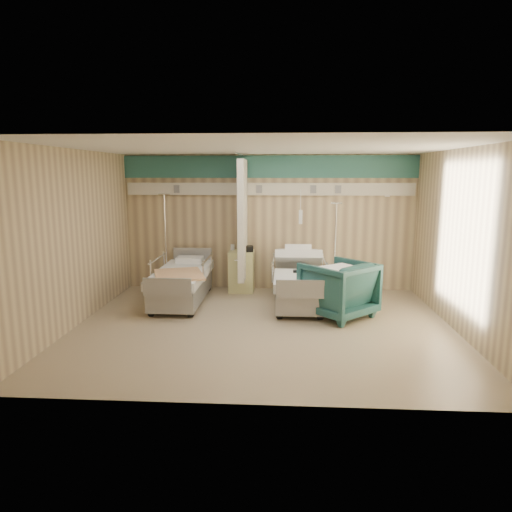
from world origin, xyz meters
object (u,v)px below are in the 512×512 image
at_px(bed_left, 182,286).
at_px(visitor_armchair, 338,289).
at_px(iv_stand_left, 167,272).
at_px(bed_right, 299,288).
at_px(iv_stand_right, 334,276).
at_px(bedside_cabinet, 242,271).

bearing_deg(bed_left, visitor_armchair, -13.27).
bearing_deg(iv_stand_left, visitor_armchair, -23.05).
xyz_separation_m(bed_right, bed_left, (-2.20, 0.00, 0.00)).
distance_m(visitor_armchair, iv_stand_left, 3.62).
relative_size(bed_left, iv_stand_right, 1.16).
height_order(bed_left, visitor_armchair, visitor_armchair).
height_order(bed_right, bed_left, same).
bearing_deg(iv_stand_left, iv_stand_right, -0.22).
bearing_deg(bed_left, bedside_cabinet, 40.60).
bearing_deg(visitor_armchair, iv_stand_right, -136.15).
distance_m(bed_left, bedside_cabinet, 1.39).
bearing_deg(bedside_cabinet, iv_stand_right, -5.10).
bearing_deg(iv_stand_left, bed_right, -15.53).
height_order(iv_stand_right, iv_stand_left, iv_stand_left).
distance_m(visitor_armchair, iv_stand_right, 1.41).
relative_size(iv_stand_right, iv_stand_left, 0.92).
distance_m(bedside_cabinet, iv_stand_left, 1.54).
relative_size(visitor_armchair, iv_stand_left, 0.52).
distance_m(bedside_cabinet, iv_stand_right, 1.89).
height_order(bed_left, iv_stand_left, iv_stand_left).
height_order(bed_left, bedside_cabinet, bedside_cabinet).
xyz_separation_m(bed_right, visitor_armchair, (0.65, -0.67, 0.16)).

